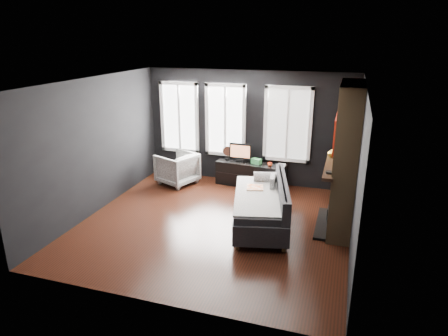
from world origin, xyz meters
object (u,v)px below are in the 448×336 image
(mug, at_px, (270,164))
(book, at_px, (278,161))
(armchair, at_px, (177,167))
(mantel_vase, at_px, (333,152))
(sofa, at_px, (260,203))
(monitor, at_px, (240,151))
(media_console, at_px, (251,174))

(mug, height_order, book, book)
(armchair, height_order, book, armchair)
(armchair, distance_m, mantel_vase, 3.81)
(sofa, height_order, book, sofa)
(armchair, relative_size, mug, 7.68)
(armchair, distance_m, monitor, 1.58)
(monitor, bearing_deg, mug, -11.74)
(media_console, relative_size, mantel_vase, 8.55)
(media_console, height_order, mug, mug)
(sofa, height_order, mantel_vase, mantel_vase)
(media_console, relative_size, mug, 15.21)
(book, bearing_deg, sofa, -88.92)
(mug, relative_size, book, 0.46)
(sofa, bearing_deg, monitor, 101.66)
(monitor, relative_size, book, 2.32)
(media_console, height_order, book, book)
(armchair, relative_size, media_console, 0.51)
(monitor, bearing_deg, armchair, -162.00)
(media_console, distance_m, mug, 0.60)
(sofa, relative_size, media_console, 1.27)
(sofa, bearing_deg, armchair, 133.12)
(sofa, relative_size, armchair, 2.52)
(armchair, distance_m, book, 2.43)
(armchair, height_order, monitor, monitor)
(sofa, height_order, armchair, sofa)
(monitor, bearing_deg, sofa, -64.24)
(sofa, distance_m, media_console, 2.14)
(sofa, bearing_deg, book, 77.67)
(armchair, height_order, media_console, armchair)
(media_console, bearing_deg, mug, -10.30)
(book, bearing_deg, mug, -146.20)
(mug, xyz_separation_m, book, (0.16, 0.11, 0.06))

